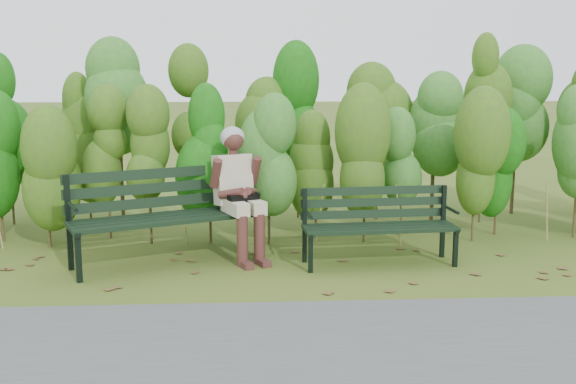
{
  "coord_description": "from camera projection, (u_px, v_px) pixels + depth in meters",
  "views": [
    {
      "loc": [
        -0.39,
        -6.49,
        1.97
      ],
      "look_at": [
        0.0,
        0.35,
        0.75
      ],
      "focal_mm": 42.0,
      "sensor_mm": 36.0,
      "label": 1
    }
  ],
  "objects": [
    {
      "name": "bench_left",
      "position": [
        163.0,
        208.0,
        7.02
      ],
      "size": [
        2.04,
        1.36,
        0.97
      ],
      "color": "black",
      "rests_on": "ground"
    },
    {
      "name": "footpath",
      "position": [
        309.0,
        365.0,
        4.58
      ],
      "size": [
        60.0,
        2.5,
        0.01
      ],
      "primitive_type": "cube",
      "color": "#474749",
      "rests_on": "ground"
    },
    {
      "name": "seated_woman",
      "position": [
        238.0,
        185.0,
        7.14
      ],
      "size": [
        0.66,
        0.87,
        1.4
      ],
      "color": "beige",
      "rests_on": "ground"
    },
    {
      "name": "bench_right",
      "position": [
        378.0,
        219.0,
        7.0
      ],
      "size": [
        1.61,
        0.63,
        0.79
      ],
      "color": "black",
      "rests_on": "ground"
    },
    {
      "name": "leaf_litter",
      "position": [
        308.0,
        285.0,
        6.31
      ],
      "size": [
        5.71,
        1.82,
        0.01
      ],
      "color": "brown",
      "rests_on": "ground"
    },
    {
      "name": "ground",
      "position": [
        290.0,
        272.0,
        6.75
      ],
      "size": [
        80.0,
        80.0,
        0.0
      ],
      "primitive_type": "plane",
      "color": "#405B1A"
    },
    {
      "name": "hedge_band",
      "position": [
        281.0,
        131.0,
        8.35
      ],
      "size": [
        11.04,
        1.67,
        2.42
      ],
      "color": "#47381E",
      "rests_on": "ground"
    }
  ]
}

